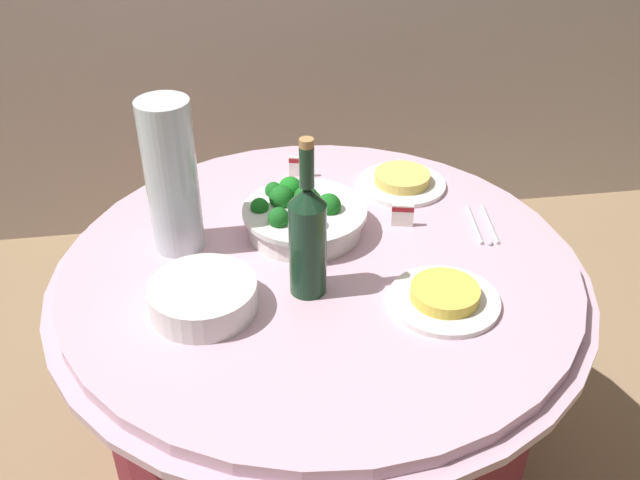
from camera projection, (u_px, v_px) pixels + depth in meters
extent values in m
plane|color=#9E7F5B|center=(320.00, 478.00, 1.92)|extent=(6.00, 6.00, 0.00)
cylinder|color=maroon|center=(320.00, 389.00, 1.73)|extent=(1.01, 1.01, 0.69)
cylinder|color=#E0B2C6|center=(320.00, 274.00, 1.53)|extent=(1.16, 1.16, 0.02)
cylinder|color=#E0B2C6|center=(320.00, 265.00, 1.51)|extent=(1.10, 1.10, 0.03)
cylinder|color=white|center=(305.00, 222.00, 1.58)|extent=(0.26, 0.26, 0.05)
cylinder|color=white|center=(305.00, 210.00, 1.57)|extent=(0.28, 0.28, 0.01)
sphere|color=#19701E|center=(329.00, 206.00, 1.55)|extent=(0.06, 0.06, 0.06)
sphere|color=#19691E|center=(281.00, 198.00, 1.57)|extent=(0.06, 0.06, 0.06)
sphere|color=#19801E|center=(313.00, 200.00, 1.57)|extent=(0.04, 0.04, 0.04)
sphere|color=#19551E|center=(299.00, 192.00, 1.60)|extent=(0.05, 0.05, 0.05)
sphere|color=#196C1E|center=(305.00, 204.00, 1.57)|extent=(0.04, 0.04, 0.04)
sphere|color=#19731E|center=(260.00, 207.00, 1.55)|extent=(0.04, 0.04, 0.04)
sphere|color=#19611E|center=(279.00, 218.00, 1.50)|extent=(0.05, 0.05, 0.05)
sphere|color=#19611E|center=(306.00, 198.00, 1.57)|extent=(0.06, 0.06, 0.06)
sphere|color=#197F1E|center=(290.00, 189.00, 1.60)|extent=(0.06, 0.06, 0.06)
sphere|color=#19591E|center=(306.00, 205.00, 1.54)|extent=(0.05, 0.05, 0.05)
sphere|color=#196B1E|center=(310.00, 220.00, 1.49)|extent=(0.05, 0.05, 0.05)
sphere|color=#19651E|center=(274.00, 191.00, 1.61)|extent=(0.04, 0.04, 0.04)
cylinder|color=white|center=(204.00, 307.00, 1.36)|extent=(0.21, 0.21, 0.01)
cylinder|color=white|center=(204.00, 303.00, 1.36)|extent=(0.21, 0.21, 0.01)
cylinder|color=white|center=(204.00, 299.00, 1.35)|extent=(0.21, 0.21, 0.01)
cylinder|color=white|center=(203.00, 295.00, 1.35)|extent=(0.21, 0.21, 0.01)
cylinder|color=white|center=(203.00, 291.00, 1.34)|extent=(0.21, 0.21, 0.01)
cylinder|color=white|center=(202.00, 287.00, 1.34)|extent=(0.21, 0.21, 0.01)
cylinder|color=#183922|center=(308.00, 249.00, 1.36)|extent=(0.07, 0.07, 0.20)
cone|color=#183922|center=(307.00, 196.00, 1.30)|extent=(0.07, 0.07, 0.04)
cylinder|color=#183922|center=(307.00, 167.00, 1.26)|extent=(0.03, 0.03, 0.08)
cylinder|color=#B2844C|center=(306.00, 143.00, 1.23)|extent=(0.03, 0.03, 0.02)
cylinder|color=silver|center=(172.00, 177.00, 1.46)|extent=(0.11, 0.11, 0.34)
sphere|color=#E5B26B|center=(188.00, 229.00, 1.53)|extent=(0.06, 0.06, 0.06)
sphere|color=#E5B26B|center=(174.00, 225.00, 1.54)|extent=(0.06, 0.06, 0.06)
sphere|color=#E5B26B|center=(174.00, 234.00, 1.51)|extent=(0.06, 0.06, 0.06)
sphere|color=#72C64C|center=(184.00, 205.00, 1.51)|extent=(0.06, 0.06, 0.06)
sphere|color=#72C64C|center=(167.00, 207.00, 1.51)|extent=(0.06, 0.06, 0.06)
sphere|color=#72C64C|center=(176.00, 214.00, 1.48)|extent=(0.06, 0.06, 0.06)
sphere|color=red|center=(177.00, 182.00, 1.49)|extent=(0.06, 0.06, 0.06)
sphere|color=red|center=(163.00, 189.00, 1.47)|extent=(0.06, 0.06, 0.06)
sphere|color=red|center=(179.00, 191.00, 1.46)|extent=(0.06, 0.06, 0.06)
cylinder|color=silver|center=(474.00, 224.00, 1.61)|extent=(0.03, 0.16, 0.01)
cylinder|color=silver|center=(490.00, 224.00, 1.62)|extent=(0.03, 0.16, 0.01)
sphere|color=silver|center=(490.00, 243.00, 1.55)|extent=(0.01, 0.01, 0.01)
cylinder|color=white|center=(444.00, 300.00, 1.38)|extent=(0.22, 0.22, 0.01)
cylinder|color=#F2D14C|center=(445.00, 293.00, 1.37)|extent=(0.14, 0.14, 0.03)
cylinder|color=white|center=(402.00, 184.00, 1.76)|extent=(0.22, 0.22, 0.01)
cylinder|color=#EACC60|center=(402.00, 178.00, 1.75)|extent=(0.14, 0.14, 0.03)
cube|color=white|center=(403.00, 216.00, 1.60)|extent=(0.05, 0.02, 0.05)
cube|color=maroon|center=(403.00, 209.00, 1.59)|extent=(0.05, 0.02, 0.01)
cube|color=white|center=(300.00, 167.00, 1.80)|extent=(0.05, 0.02, 0.05)
cube|color=maroon|center=(300.00, 160.00, 1.79)|extent=(0.05, 0.02, 0.01)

